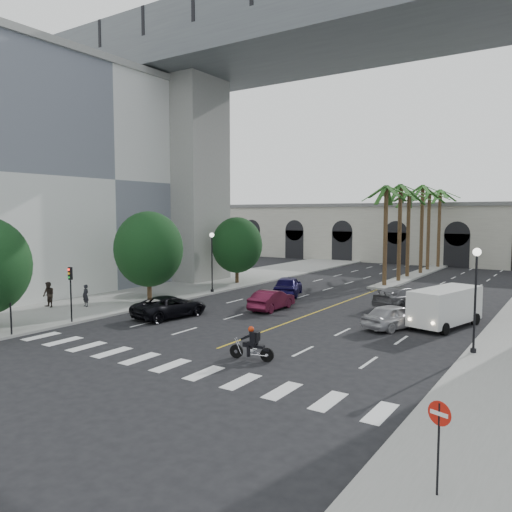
{
  "coord_description": "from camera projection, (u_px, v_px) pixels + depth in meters",
  "views": [
    {
      "loc": [
        15.71,
        -18.16,
        7.03
      ],
      "look_at": [
        -0.2,
        6.0,
        4.55
      ],
      "focal_mm": 35.0,
      "sensor_mm": 36.0,
      "label": 1
    }
  ],
  "objects": [
    {
      "name": "ground",
      "position": [
        192.0,
        358.0,
        24.32
      ],
      "size": [
        140.0,
        140.0,
        0.0
      ],
      "primitive_type": "plane",
      "color": "black",
      "rests_on": "ground"
    },
    {
      "name": "sidewalk_left",
      "position": [
        174.0,
        291.0,
        45.01
      ],
      "size": [
        8.0,
        100.0,
        0.15
      ],
      "primitive_type": "cube",
      "color": "gray",
      "rests_on": "ground"
    },
    {
      "name": "median",
      "position": [
        414.0,
        275.0,
        55.93
      ],
      "size": [
        2.0,
        24.0,
        0.2
      ],
      "primitive_type": "cube",
      "color": "gray",
      "rests_on": "ground"
    },
    {
      "name": "building_left",
      "position": [
        59.0,
        179.0,
        48.22
      ],
      "size": [
        16.5,
        32.5,
        20.6
      ],
      "color": "white",
      "rests_on": "ground"
    },
    {
      "name": "pier_building",
      "position": [
        450.0,
        233.0,
        69.72
      ],
      "size": [
        71.0,
        10.5,
        8.5
      ],
      "color": "beige",
      "rests_on": "ground"
    },
    {
      "name": "bridge",
      "position": [
        406.0,
        67.0,
        39.17
      ],
      "size": [
        75.0,
        13.0,
        26.0
      ],
      "color": "gray",
      "rests_on": "ground"
    },
    {
      "name": "palm_a",
      "position": [
        386.0,
        191.0,
        46.84
      ],
      "size": [
        3.2,
        3.2,
        10.3
      ],
      "color": "#47331E",
      "rests_on": "ground"
    },
    {
      "name": "palm_b",
      "position": [
        401.0,
        190.0,
        50.09
      ],
      "size": [
        3.2,
        3.2,
        10.6
      ],
      "color": "#47331E",
      "rests_on": "ground"
    },
    {
      "name": "palm_c",
      "position": [
        409.0,
        196.0,
        53.63
      ],
      "size": [
        3.2,
        3.2,
        10.1
      ],
      "color": "#47331E",
      "rests_on": "ground"
    },
    {
      "name": "palm_d",
      "position": [
        423.0,
        190.0,
        56.7
      ],
      "size": [
        3.2,
        3.2,
        10.9
      ],
      "color": "#47331E",
      "rests_on": "ground"
    },
    {
      "name": "palm_e",
      "position": [
        429.0,
        196.0,
        60.2
      ],
      "size": [
        3.2,
        3.2,
        10.4
      ],
      "color": "#47331E",
      "rests_on": "ground"
    },
    {
      "name": "palm_f",
      "position": [
        440.0,
        194.0,
        63.35
      ],
      "size": [
        3.2,
        3.2,
        10.7
      ],
      "color": "#47331E",
      "rests_on": "ground"
    },
    {
      "name": "street_tree_mid",
      "position": [
        149.0,
        249.0,
        39.4
      ],
      "size": [
        5.44,
        5.44,
        7.21
      ],
      "color": "#382616",
      "rests_on": "ground"
    },
    {
      "name": "street_tree_far",
      "position": [
        237.0,
        245.0,
        49.42
      ],
      "size": [
        5.04,
        5.04,
        6.68
      ],
      "color": "#382616",
      "rests_on": "ground"
    },
    {
      "name": "lamp_post_left_far",
      "position": [
        212.0,
        257.0,
        43.61
      ],
      "size": [
        0.4,
        0.4,
        5.35
      ],
      "color": "black",
      "rests_on": "ground"
    },
    {
      "name": "lamp_post_right",
      "position": [
        476.0,
        291.0,
        24.45
      ],
      "size": [
        0.4,
        0.4,
        5.35
      ],
      "color": "black",
      "rests_on": "ground"
    },
    {
      "name": "traffic_signal_near",
      "position": [
        10.0,
        293.0,
        28.22
      ],
      "size": [
        0.25,
        0.18,
        3.65
      ],
      "color": "black",
      "rests_on": "ground"
    },
    {
      "name": "traffic_signal_far",
      "position": [
        71.0,
        285.0,
        31.54
      ],
      "size": [
        0.25,
        0.18,
        3.65
      ],
      "color": "black",
      "rests_on": "ground"
    },
    {
      "name": "motorcycle_rider",
      "position": [
        253.0,
        345.0,
        23.88
      ],
      "size": [
        2.27,
        0.66,
        1.65
      ],
      "rotation": [
        0.0,
        0.0,
        0.17
      ],
      "color": "black",
      "rests_on": "ground"
    },
    {
      "name": "car_a",
      "position": [
        394.0,
        316.0,
        30.46
      ],
      "size": [
        3.28,
        4.82,
        1.52
      ],
      "primitive_type": "imported",
      "rotation": [
        0.0,
        0.0,
        2.77
      ],
      "color": "#AAA9AE",
      "rests_on": "ground"
    },
    {
      "name": "car_b",
      "position": [
        272.0,
        300.0,
        36.39
      ],
      "size": [
        1.68,
        4.5,
        1.47
      ],
      "primitive_type": "imported",
      "rotation": [
        0.0,
        0.0,
        3.17
      ],
      "color": "#4D0F24",
      "rests_on": "ground"
    },
    {
      "name": "car_c",
      "position": [
        170.0,
        306.0,
        33.78
      ],
      "size": [
        3.22,
        5.63,
        1.48
      ],
      "primitive_type": "imported",
      "rotation": [
        0.0,
        0.0,
        2.99
      ],
      "color": "black",
      "rests_on": "ground"
    },
    {
      "name": "car_d",
      "position": [
        402.0,
        297.0,
        37.38
      ],
      "size": [
        3.65,
        5.77,
        1.56
      ],
      "primitive_type": "imported",
      "rotation": [
        0.0,
        0.0,
        2.85
      ],
      "color": "#59585C",
      "rests_on": "ground"
    },
    {
      "name": "car_e",
      "position": [
        288.0,
        286.0,
        42.66
      ],
      "size": [
        3.68,
        5.41,
        1.71
      ],
      "primitive_type": "imported",
      "rotation": [
        0.0,
        0.0,
        3.51
      ],
      "color": "#140E44",
      "rests_on": "ground"
    },
    {
      "name": "cargo_van",
      "position": [
        445.0,
        306.0,
        30.79
      ],
      "size": [
        3.45,
        6.01,
        2.41
      ],
      "rotation": [
        0.0,
        0.0,
        -0.25
      ],
      "color": "silver",
      "rests_on": "ground"
    },
    {
      "name": "pedestrian_a",
      "position": [
        86.0,
        296.0,
        36.85
      ],
      "size": [
        0.62,
        0.42,
        1.64
      ],
      "primitive_type": "imported",
      "rotation": [
        0.0,
        0.0,
        -0.05
      ],
      "color": "black",
      "rests_on": "sidewalk_left"
    },
    {
      "name": "pedestrian_b",
      "position": [
        49.0,
        295.0,
        36.56
      ],
      "size": [
        0.94,
        0.74,
        1.88
      ],
      "primitive_type": "imported",
      "rotation": [
        0.0,
        0.0,
        -0.03
      ],
      "color": "black",
      "rests_on": "sidewalk_left"
    },
    {
      "name": "do_not_enter_sign",
      "position": [
        439.0,
        429.0,
        12.07
      ],
      "size": [
        0.59,
        0.22,
        2.52
      ],
      "rotation": [
        0.0,
        0.0,
        -0.32
      ],
      "color": "black",
      "rests_on": "ground"
    }
  ]
}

